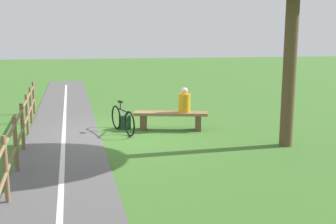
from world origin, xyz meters
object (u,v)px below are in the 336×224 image
(bench, at_px, (171,117))
(backpack, at_px, (125,122))
(bicycle, at_px, (123,120))
(person_seated, at_px, (184,102))

(bench, distance_m, backpack, 1.32)
(bench, relative_size, bicycle, 1.28)
(bench, bearing_deg, backpack, -1.80)
(bicycle, bearing_deg, bench, 76.40)
(bench, distance_m, person_seated, 0.59)
(person_seated, distance_m, bicycle, 1.79)
(bicycle, xyz_separation_m, backpack, (-0.11, -0.42, -0.16))
(bench, height_order, person_seated, person_seated)
(bicycle, bearing_deg, person_seated, 72.80)
(person_seated, xyz_separation_m, bicycle, (1.73, -0.04, -0.45))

